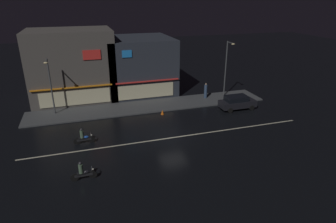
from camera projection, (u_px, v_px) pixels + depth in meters
ground_plane at (173, 138)px, 27.36m from camera, size 140.00×140.00×0.00m
lane_divider_stripe at (173, 138)px, 27.36m from camera, size 27.45×0.16×0.01m
sidewalk_far at (151, 106)px, 35.09m from camera, size 28.90×4.32×0.14m
storefront_left_block at (138, 65)px, 39.63m from camera, size 8.98×9.16×7.44m
storefront_center_block at (72, 65)px, 36.27m from camera, size 10.18×7.58×8.84m
streetlamp_west at (50, 82)px, 31.09m from camera, size 0.44×1.64×6.28m
streetlamp_mid at (227, 65)px, 36.61m from camera, size 0.44×1.64×7.23m
pedestrian_on_sidewalk at (206, 91)px, 37.34m from camera, size 0.41×0.41×1.97m
parked_car_near_kerb at (237, 102)px, 33.98m from camera, size 4.30×1.98×1.67m
motorcycle_lead at (83, 172)px, 20.86m from camera, size 1.90×0.60×1.52m
motorcycle_following at (83, 137)px, 26.05m from camera, size 1.90×0.60×1.52m
traffic_cone at (162, 112)px, 32.64m from camera, size 0.36×0.36×0.55m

